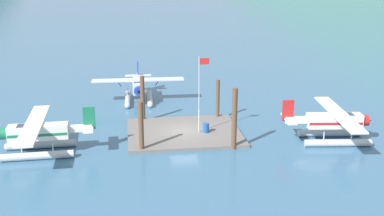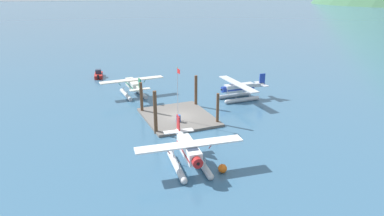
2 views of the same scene
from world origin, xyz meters
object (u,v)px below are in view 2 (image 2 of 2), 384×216
object	(u,v)px
mooring_buoy	(222,168)
seaplane_silver_bow_left	(239,90)
flagpole	(178,88)
boat_red_open_sw	(99,75)
fuel_drum	(178,118)
seaplane_white_stbd_aft	(189,153)
seaplane_cream_port_aft	(133,86)

from	to	relation	value
mooring_buoy	seaplane_silver_bow_left	world-z (taller)	seaplane_silver_bow_left
flagpole	boat_red_open_sw	world-z (taller)	flagpole
fuel_drum	mooring_buoy	xyz separation A→B (m)	(13.13, -0.52, -0.31)
seaplane_white_stbd_aft	mooring_buoy	bearing A→B (deg)	49.63
boat_red_open_sw	flagpole	bearing A→B (deg)	11.94
mooring_buoy	boat_red_open_sw	world-z (taller)	boat_red_open_sw
fuel_drum	boat_red_open_sw	xyz separation A→B (m)	(-29.39, -5.93, -0.25)
fuel_drum	seaplane_silver_bow_left	xyz separation A→B (m)	(-5.82, 12.38, 0.84)
fuel_drum	boat_red_open_sw	distance (m)	29.99
seaplane_silver_bow_left	boat_red_open_sw	xyz separation A→B (m)	(-23.57, -18.31, -1.09)
flagpole	fuel_drum	xyz separation A→B (m)	(0.52, -0.17, -3.88)
flagpole	seaplane_silver_bow_left	xyz separation A→B (m)	(-5.30, 12.21, -3.04)
mooring_buoy	seaplane_cream_port_aft	bearing A→B (deg)	-175.89
seaplane_white_stbd_aft	boat_red_open_sw	distance (m)	40.49
mooring_buoy	seaplane_silver_bow_left	bearing A→B (deg)	145.77
fuel_drum	seaplane_silver_bow_left	size ratio (longest dim) A/B	0.08
seaplane_cream_port_aft	seaplane_silver_bow_left	distance (m)	17.18
mooring_buoy	seaplane_cream_port_aft	xyz separation A→B (m)	(-27.55, -1.98, 1.15)
seaplane_white_stbd_aft	seaplane_cream_port_aft	distance (m)	25.40
mooring_buoy	seaplane_silver_bow_left	distance (m)	22.95
seaplane_cream_port_aft	boat_red_open_sw	world-z (taller)	seaplane_cream_port_aft
mooring_buoy	boat_red_open_sw	distance (m)	42.87
seaplane_white_stbd_aft	seaplane_silver_bow_left	xyz separation A→B (m)	(-16.80, 15.43, 0.00)
seaplane_white_stbd_aft	seaplane_cream_port_aft	bearing A→B (deg)	178.76
seaplane_silver_bow_left	boat_red_open_sw	bearing A→B (deg)	-142.15
seaplane_white_stbd_aft	seaplane_cream_port_aft	world-z (taller)	same
fuel_drum	seaplane_silver_bow_left	bearing A→B (deg)	115.19
flagpole	seaplane_white_stbd_aft	xyz separation A→B (m)	(11.50, -3.22, -3.04)
seaplane_cream_port_aft	seaplane_silver_bow_left	world-z (taller)	same
fuel_drum	mooring_buoy	size ratio (longest dim) A/B	1.02
fuel_drum	seaplane_white_stbd_aft	world-z (taller)	seaplane_white_stbd_aft
flagpole	seaplane_cream_port_aft	size ratio (longest dim) A/B	0.68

